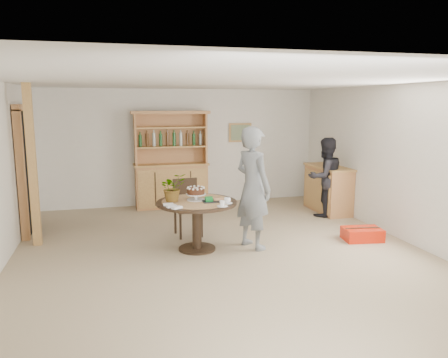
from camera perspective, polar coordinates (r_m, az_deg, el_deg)
ground at (r=6.50m, az=-0.11°, el=-9.89°), size 7.00×7.00×0.00m
room_shell at (r=6.14m, az=-0.11°, el=5.61°), size 6.04×7.04×2.52m
doorway at (r=8.11m, az=-24.47°, el=1.26°), size 0.13×1.10×2.18m
pine_post at (r=7.27m, az=-23.76°, el=1.56°), size 0.12×0.12×2.50m
hutch at (r=9.36m, az=-6.91°, el=0.53°), size 1.62×0.54×2.04m
sideboard at (r=9.16m, az=13.44°, el=-1.25°), size 0.54×1.26×0.94m
dining_table at (r=6.57m, az=-3.58°, el=-4.18°), size 1.20×1.20×0.76m
dining_chair at (r=7.38m, az=-4.88°, el=-3.18°), size 0.46×0.46×0.95m
birthday_cake at (r=6.55m, az=-3.69°, el=-1.71°), size 0.30×0.30×0.20m
flower_vase at (r=6.48m, az=-6.74°, el=-1.10°), size 0.47×0.44×0.42m
gift_tray at (r=6.45m, az=-1.51°, el=-2.76°), size 0.30×0.20×0.08m
coffee_cup_a at (r=6.35m, az=0.44°, el=-2.85°), size 0.15×0.15×0.09m
coffee_cup_b at (r=6.16m, az=-0.23°, el=-3.29°), size 0.15×0.15×0.08m
napkins at (r=6.16m, az=-6.78°, el=-3.53°), size 0.24×0.33×0.03m
teen_boy at (r=6.61m, az=3.80°, el=-1.17°), size 0.68×0.80×1.86m
adult_person at (r=8.73m, az=13.07°, el=0.23°), size 0.85×0.71×1.55m
red_suitcase at (r=7.48m, az=17.61°, el=-6.88°), size 0.65×0.48×0.21m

